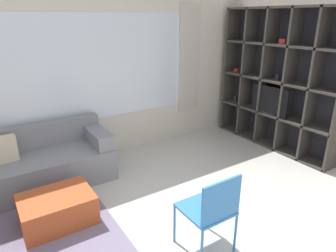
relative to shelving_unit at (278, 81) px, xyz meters
name	(u,v)px	position (x,y,z in m)	size (l,w,h in m)	color
wall_back	(97,74)	(-2.70, 1.29, 0.20)	(6.88, 0.11, 2.70)	beige
wall_right	(301,71)	(0.18, -0.27, 0.19)	(0.07, 4.26, 2.70)	beige
area_rug	(15,241)	(-4.26, -0.23, -1.15)	(2.01, 1.98, 0.01)	slate
shelving_unit	(278,81)	(0.00, 0.00, 0.00)	(0.34, 2.27, 2.34)	#232328
couch_main	(33,166)	(-3.86, 0.82, -0.86)	(2.05, 0.84, 0.78)	gray
ottoman	(57,209)	(-3.79, -0.16, -0.99)	(0.77, 0.58, 0.34)	#B74C23
folding_chair	(212,208)	(-2.66, -1.43, -0.64)	(0.44, 0.46, 0.86)	#3375B7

